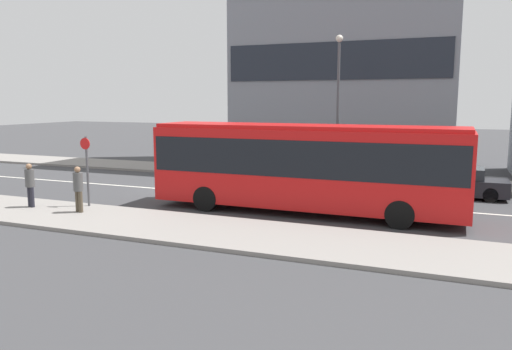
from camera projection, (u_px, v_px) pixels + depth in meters
The scene contains 10 objects.
ground_plane at pixel (184, 191), 23.30m from camera, with size 120.00×120.00×0.00m, color #3A3A3D.
sidewalk_near at pixel (95, 218), 17.56m from camera, with size 44.00×3.50×0.13m.
sidewalk_far at pixel (239, 172), 29.02m from camera, with size 44.00×3.50×0.13m.
lane_centerline at pixel (184, 191), 23.30m from camera, with size 41.80×0.16×0.01m.
city_bus at pixel (305, 163), 18.43m from camera, with size 11.57×2.48×3.29m.
parked_car_0 at pixel (459, 183), 21.81m from camera, with size 3.91×1.89×1.30m.
pedestrian_near_stop at pixel (30, 182), 19.00m from camera, with size 0.34×0.34×1.68m.
pedestrian_down_pavement at pixel (78, 186), 18.11m from camera, with size 0.34×0.34×1.68m.
bus_stop_sign at pixel (87, 166), 19.11m from camera, with size 0.44×0.12×2.69m.
street_lamp at pixel (338, 93), 25.06m from camera, with size 0.36×0.36×7.26m.
Camera 1 is at (11.71, -20.00, 4.18)m, focal length 35.00 mm.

